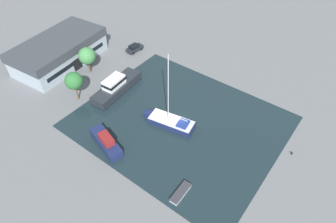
% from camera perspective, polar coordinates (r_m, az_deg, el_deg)
% --- Properties ---
extents(ground_plane, '(440.00, 440.00, 0.00)m').
position_cam_1_polar(ground_plane, '(54.45, 2.20, -1.92)').
color(ground_plane, slate).
extents(water_canal, '(29.43, 35.04, 0.01)m').
position_cam_1_polar(water_canal, '(54.44, 2.20, -1.91)').
color(water_canal, '#19282D').
rests_on(water_canal, ground).
extents(warehouse_building, '(21.31, 12.70, 5.60)m').
position_cam_1_polar(warehouse_building, '(71.69, -20.03, 10.72)').
color(warehouse_building, '#99A8B2').
rests_on(warehouse_building, ground).
extents(quay_tree_near_building, '(3.64, 3.64, 5.93)m').
position_cam_1_polar(quay_tree_near_building, '(65.89, -15.16, 10.18)').
color(quay_tree_near_building, brown).
rests_on(quay_tree_near_building, ground).
extents(quay_tree_by_water, '(3.41, 3.41, 6.18)m').
position_cam_1_polar(quay_tree_by_water, '(58.84, -17.50, 5.59)').
color(quay_tree_by_water, brown).
rests_on(quay_tree_by_water, ground).
extents(parked_car, '(4.31, 2.25, 1.64)m').
position_cam_1_polar(parked_car, '(72.96, -6.40, 11.94)').
color(parked_car, '#1E2328').
rests_on(parked_car, ground).
extents(sailboat_moored, '(4.62, 9.80, 14.60)m').
position_cam_1_polar(sailboat_moored, '(53.46, 0.47, -1.92)').
color(sailboat_moored, '#19234C').
rests_on(sailboat_moored, water_canal).
extents(motor_cruiser, '(12.28, 4.54, 3.56)m').
position_cam_1_polar(motor_cruiser, '(60.75, -9.86, 4.72)').
color(motor_cruiser, '#23282D').
rests_on(motor_cruiser, water_canal).
extents(small_dinghy, '(4.10, 1.44, 0.55)m').
position_cam_1_polar(small_dinghy, '(45.07, 2.42, -15.22)').
color(small_dinghy, silver).
rests_on(small_dinghy, water_canal).
extents(cabin_boat, '(4.34, 7.86, 2.63)m').
position_cam_1_polar(cabin_boat, '(50.88, -11.70, -5.67)').
color(cabin_boat, '#19234C').
rests_on(cabin_boat, water_canal).
extents(mooring_bollard, '(0.24, 0.24, 0.55)m').
position_cam_1_polar(mooring_bollard, '(53.20, 22.53, -7.33)').
color(mooring_bollard, black).
rests_on(mooring_bollard, ground).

